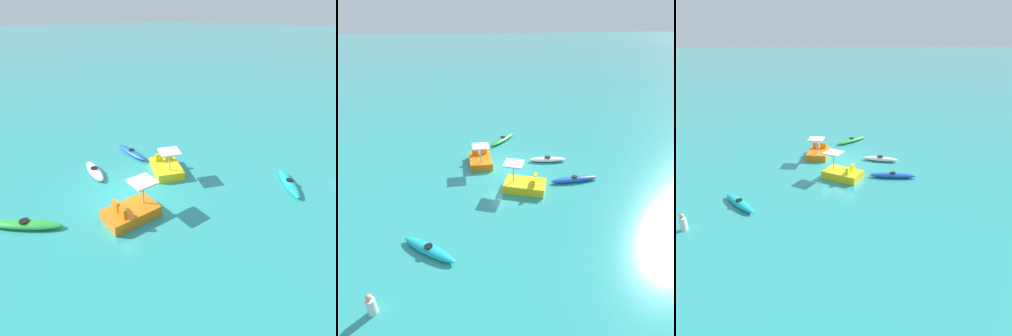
% 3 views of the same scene
% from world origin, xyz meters
% --- Properties ---
extents(ground_plane, '(600.00, 600.00, 0.00)m').
position_xyz_m(ground_plane, '(0.00, 0.00, 0.00)').
color(ground_plane, teal).
extents(kayak_blue, '(0.87, 3.10, 0.37)m').
position_xyz_m(kayak_blue, '(-3.13, -3.51, 0.16)').
color(kayak_blue, blue).
rests_on(kayak_blue, ground_plane).
extents(kayak_white, '(1.32, 2.68, 0.37)m').
position_xyz_m(kayak_white, '(-0.04, -3.10, 0.16)').
color(kayak_white, white).
rests_on(kayak_white, ground_plane).
extents(kayak_cyan, '(2.50, 2.35, 0.37)m').
position_xyz_m(kayak_cyan, '(-6.63, 5.57, 0.16)').
color(kayak_cyan, '#19B7C6').
rests_on(kayak_cyan, ground_plane).
extents(kayak_green, '(2.67, 2.92, 0.37)m').
position_xyz_m(kayak_green, '(4.68, -1.20, 0.16)').
color(kayak_green, green).
rests_on(kayak_green, ground_plane).
extents(pedal_boat_orange, '(2.60, 1.81, 1.68)m').
position_xyz_m(pedal_boat_orange, '(1.01, 1.57, 0.34)').
color(pedal_boat_orange, orange).
rests_on(pedal_boat_orange, ground_plane).
extents(pedal_boat_yellow, '(2.51, 2.83, 1.68)m').
position_xyz_m(pedal_boat_yellow, '(-3.06, -0.20, 0.34)').
color(pedal_boat_yellow, yellow).
rests_on(pedal_boat_yellow, ground_plane).
extents(person_near_shore, '(0.45, 0.45, 0.88)m').
position_xyz_m(person_near_shore, '(-8.95, 7.58, 0.39)').
color(person_near_shore, silver).
rests_on(person_near_shore, ground_plane).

